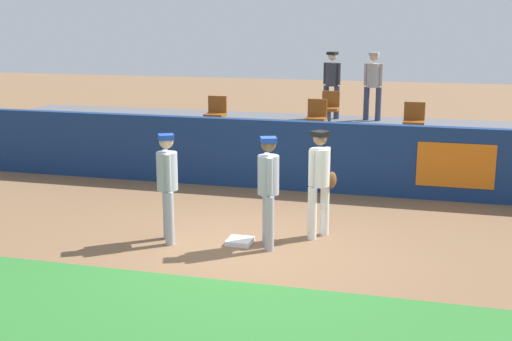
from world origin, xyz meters
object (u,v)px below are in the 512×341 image
at_px(seat_front_left, 216,112).
at_px(spectator_capped, 373,81).
at_px(first_base, 240,241).
at_px(player_fielder_home, 320,177).
at_px(spectator_hooded, 332,80).
at_px(player_coach_visitor, 268,184).
at_px(seat_front_right, 414,119).
at_px(player_runner_visitor, 167,180).
at_px(seat_back_center, 330,106).
at_px(seat_front_center, 316,116).

xyz_separation_m(seat_front_left, spectator_capped, (3.43, 2.77, 0.56)).
relative_size(first_base, seat_front_left, 0.48).
distance_m(player_fielder_home, spectator_hooded, 7.43).
relative_size(player_coach_visitor, seat_front_right, 2.12).
distance_m(player_runner_visitor, seat_front_right, 6.46).
height_order(player_runner_visitor, player_coach_visitor, player_coach_visitor).
bearing_deg(player_fielder_home, player_coach_visitor, -14.07).
bearing_deg(player_runner_visitor, seat_front_right, 117.10).
xyz_separation_m(player_coach_visitor, seat_front_left, (-2.58, 5.15, 0.37)).
distance_m(seat_back_center, seat_front_center, 1.80).
height_order(first_base, spectator_hooded, spectator_hooded).
distance_m(first_base, seat_front_left, 5.70).
height_order(seat_front_right, seat_back_center, same).
xyz_separation_m(player_fielder_home, seat_front_left, (-3.27, 4.44, 0.37)).
bearing_deg(first_base, player_coach_visitor, -3.60).
bearing_deg(player_fielder_home, first_base, -29.62).
distance_m(first_base, player_runner_visitor, 1.54).
height_order(seat_front_left, spectator_capped, spectator_capped).
xyz_separation_m(seat_front_right, spectator_hooded, (-2.28, 2.87, 0.56)).
relative_size(player_fielder_home, spectator_capped, 1.00).
xyz_separation_m(player_coach_visitor, seat_front_right, (2.02, 5.15, 0.37)).
distance_m(seat_front_right, seat_front_center, 2.18).
height_order(player_fielder_home, seat_front_right, player_fielder_home).
bearing_deg(player_coach_visitor, seat_back_center, 160.03).
distance_m(player_fielder_home, player_coach_visitor, 0.99).
bearing_deg(player_runner_visitor, first_base, 70.91).
height_order(seat_back_center, seat_front_left, same).
height_order(first_base, seat_back_center, seat_back_center).
height_order(player_fielder_home, spectator_capped, spectator_capped).
bearing_deg(first_base, player_runner_visitor, -170.78).
bearing_deg(spectator_capped, seat_front_left, 46.01).
bearing_deg(spectator_capped, player_fielder_home, 95.84).
height_order(seat_back_center, spectator_hooded, spectator_hooded).
xyz_separation_m(first_base, seat_back_center, (0.36, 6.92, 1.36)).
xyz_separation_m(player_fielder_home, spectator_hooded, (-0.95, 7.31, 0.93)).
bearing_deg(seat_front_center, seat_front_left, 180.00).
xyz_separation_m(first_base, spectator_hooded, (0.22, 7.99, 1.92)).
bearing_deg(player_coach_visitor, spectator_hooded, 160.86).
bearing_deg(seat_back_center, spectator_capped, 44.84).
distance_m(player_fielder_home, seat_front_center, 4.53).
bearing_deg(seat_front_left, player_coach_visitor, -63.40).
bearing_deg(player_fielder_home, seat_front_center, -138.99).
xyz_separation_m(player_fielder_home, player_coach_visitor, (-0.69, -0.71, -0.00)).
relative_size(first_base, player_coach_visitor, 0.22).
relative_size(player_runner_visitor, seat_front_left, 2.12).
xyz_separation_m(player_coach_visitor, seat_front_center, (-0.16, 5.15, 0.37)).
height_order(seat_front_right, seat_front_left, same).
bearing_deg(player_fielder_home, seat_front_right, -166.54).
bearing_deg(spectator_hooded, player_coach_visitor, 109.30).
bearing_deg(seat_front_center, spectator_hooded, 92.01).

